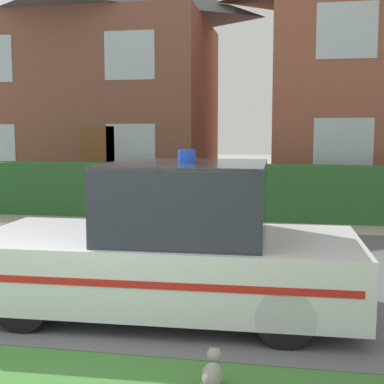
{
  "coord_description": "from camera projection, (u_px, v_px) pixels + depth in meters",
  "views": [
    {
      "loc": [
        1.85,
        -3.47,
        2.0
      ],
      "look_at": [
        0.37,
        4.53,
        1.05
      ],
      "focal_mm": 50.0,
      "sensor_mm": 36.0,
      "label": 1
    }
  ],
  "objects": [
    {
      "name": "road_strip",
      "position": [
        159.0,
        267.0,
        7.79
      ],
      "size": [
        28.0,
        6.05,
        0.01
      ],
      "primitive_type": "cube",
      "color": "#5B5B60",
      "rests_on": "ground"
    },
    {
      "name": "garden_hedge",
      "position": [
        230.0,
        192.0,
        12.01
      ],
      "size": [
        14.59,
        0.68,
        1.23
      ],
      "primitive_type": "cube",
      "color": "#2D662D",
      "rests_on": "ground"
    },
    {
      "name": "police_car",
      "position": [
        172.0,
        247.0,
        5.82
      ],
      "size": [
        4.17,
        1.93,
        1.78
      ],
      "rotation": [
        0.0,
        0.0,
        3.17
      ],
      "color": "black",
      "rests_on": "road_strip"
    },
    {
      "name": "cat",
      "position": [
        212.0,
        372.0,
        4.15
      ],
      "size": [
        0.19,
        0.34,
        0.3
      ],
      "rotation": [
        0.0,
        0.0,
        1.55
      ],
      "color": "gray",
      "rests_on": "ground"
    },
    {
      "name": "house_left",
      "position": [
        93.0,
        74.0,
        17.37
      ],
      "size": [
        7.88,
        5.61,
        7.47
      ],
      "color": "brown",
      "rests_on": "ground"
    },
    {
      "name": "wheelie_bin",
      "position": [
        384.0,
        197.0,
        11.59
      ],
      "size": [
        0.59,
        0.63,
        1.08
      ],
      "rotation": [
        0.0,
        0.0,
        -0.01
      ],
      "color": "black",
      "rests_on": "ground"
    }
  ]
}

